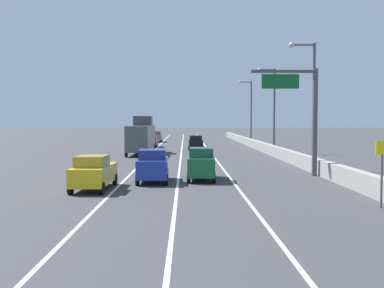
{
  "coord_description": "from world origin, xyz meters",
  "views": [
    {
      "loc": [
        -1.54,
        -5.14,
        3.95
      ],
      "look_at": [
        -0.87,
        40.18,
        1.57
      ],
      "focal_mm": 43.41,
      "sensor_mm": 36.0,
      "label": 1
    }
  ],
  "objects_px": {
    "car_blue_2": "(153,166)",
    "car_yellow_5": "(94,172)",
    "lamp_post_right_fourth": "(249,108)",
    "car_red_0": "(150,140)",
    "lamp_post_right_third": "(272,104)",
    "car_green_3": "(201,164)",
    "car_gray_1": "(156,137)",
    "car_black_4": "(195,143)",
    "overhead_sign_gantry": "(305,108)",
    "speed_advisory_sign": "(382,169)",
    "lamp_post_right_second": "(311,97)",
    "box_truck": "(141,137)"
  },
  "relations": [
    {
      "from": "car_gray_1",
      "to": "car_green_3",
      "type": "xyz_separation_m",
      "value": [
        6.18,
        -51.89,
        0.09
      ]
    },
    {
      "from": "lamp_post_right_fourth",
      "to": "car_yellow_5",
      "type": "bearing_deg",
      "value": -108.1
    },
    {
      "from": "car_blue_2",
      "to": "car_yellow_5",
      "type": "relative_size",
      "value": 0.92
    },
    {
      "from": "lamp_post_right_fourth",
      "to": "car_gray_1",
      "type": "bearing_deg",
      "value": 148.83
    },
    {
      "from": "speed_advisory_sign",
      "to": "box_truck",
      "type": "height_order",
      "value": "box_truck"
    },
    {
      "from": "lamp_post_right_third",
      "to": "car_black_4",
      "type": "distance_m",
      "value": 10.92
    },
    {
      "from": "car_red_0",
      "to": "car_black_4",
      "type": "height_order",
      "value": "car_red_0"
    },
    {
      "from": "car_black_4",
      "to": "car_green_3",
      "type": "bearing_deg",
      "value": -90.5
    },
    {
      "from": "lamp_post_right_fourth",
      "to": "car_black_4",
      "type": "distance_m",
      "value": 17.33
    },
    {
      "from": "car_black_4",
      "to": "box_truck",
      "type": "xyz_separation_m",
      "value": [
        -6.34,
        -5.64,
        1.03
      ]
    },
    {
      "from": "box_truck",
      "to": "overhead_sign_gantry",
      "type": "bearing_deg",
      "value": -57.27
    },
    {
      "from": "car_red_0",
      "to": "box_truck",
      "type": "height_order",
      "value": "box_truck"
    },
    {
      "from": "lamp_post_right_second",
      "to": "car_red_0",
      "type": "distance_m",
      "value": 33.96
    },
    {
      "from": "lamp_post_right_third",
      "to": "car_yellow_5",
      "type": "relative_size",
      "value": 2.16
    },
    {
      "from": "car_red_0",
      "to": "box_truck",
      "type": "relative_size",
      "value": 0.44
    },
    {
      "from": "lamp_post_right_second",
      "to": "car_yellow_5",
      "type": "distance_m",
      "value": 19.02
    },
    {
      "from": "speed_advisory_sign",
      "to": "car_green_3",
      "type": "bearing_deg",
      "value": 128.34
    },
    {
      "from": "speed_advisory_sign",
      "to": "car_blue_2",
      "type": "bearing_deg",
      "value": 140.81
    },
    {
      "from": "car_gray_1",
      "to": "lamp_post_right_second",
      "type": "bearing_deg",
      "value": -71.68
    },
    {
      "from": "overhead_sign_gantry",
      "to": "box_truck",
      "type": "bearing_deg",
      "value": 122.73
    },
    {
      "from": "car_gray_1",
      "to": "car_blue_2",
      "type": "xyz_separation_m",
      "value": [
        3.07,
        -52.82,
        0.07
      ]
    },
    {
      "from": "lamp_post_right_third",
      "to": "car_green_3",
      "type": "height_order",
      "value": "lamp_post_right_third"
    },
    {
      "from": "lamp_post_right_second",
      "to": "car_red_0",
      "type": "height_order",
      "value": "lamp_post_right_second"
    },
    {
      "from": "car_red_0",
      "to": "overhead_sign_gantry",
      "type": "bearing_deg",
      "value": -68.78
    },
    {
      "from": "lamp_post_right_third",
      "to": "lamp_post_right_fourth",
      "type": "distance_m",
      "value": 18.11
    },
    {
      "from": "lamp_post_right_third",
      "to": "car_red_0",
      "type": "xyz_separation_m",
      "value": [
        -15.32,
        12.0,
        -4.75
      ]
    },
    {
      "from": "lamp_post_right_fourth",
      "to": "car_yellow_5",
      "type": "xyz_separation_m",
      "value": [
        -15.28,
        -46.75,
        -4.79
      ]
    },
    {
      "from": "speed_advisory_sign",
      "to": "car_blue_2",
      "type": "xyz_separation_m",
      "value": [
        -10.84,
        8.84,
        -0.73
      ]
    },
    {
      "from": "lamp_post_right_third",
      "to": "car_black_4",
      "type": "height_order",
      "value": "lamp_post_right_third"
    },
    {
      "from": "car_red_0",
      "to": "speed_advisory_sign",
      "type": "bearing_deg",
      "value": -73.38
    },
    {
      "from": "lamp_post_right_third",
      "to": "car_gray_1",
      "type": "distance_m",
      "value": 31.74
    },
    {
      "from": "speed_advisory_sign",
      "to": "lamp_post_right_third",
      "type": "distance_m",
      "value": 34.59
    },
    {
      "from": "car_green_3",
      "to": "lamp_post_right_second",
      "type": "bearing_deg",
      "value": 36.02
    },
    {
      "from": "car_gray_1",
      "to": "car_black_4",
      "type": "bearing_deg",
      "value": -74.59
    },
    {
      "from": "speed_advisory_sign",
      "to": "lamp_post_right_second",
      "type": "bearing_deg",
      "value": 85.97
    },
    {
      "from": "overhead_sign_gantry",
      "to": "car_blue_2",
      "type": "xyz_separation_m",
      "value": [
        -10.4,
        -3.02,
        -3.69
      ]
    },
    {
      "from": "overhead_sign_gantry",
      "to": "car_black_4",
      "type": "height_order",
      "value": "overhead_sign_gantry"
    },
    {
      "from": "lamp_post_right_second",
      "to": "lamp_post_right_fourth",
      "type": "relative_size",
      "value": 1.0
    },
    {
      "from": "overhead_sign_gantry",
      "to": "lamp_post_right_third",
      "type": "xyz_separation_m",
      "value": [
        1.94,
        22.46,
        1.04
      ]
    },
    {
      "from": "car_green_3",
      "to": "car_black_4",
      "type": "xyz_separation_m",
      "value": [
        0.25,
        28.54,
        -0.09
      ]
    },
    {
      "from": "lamp_post_right_fourth",
      "to": "car_blue_2",
      "type": "distance_m",
      "value": 45.51
    },
    {
      "from": "lamp_post_right_fourth",
      "to": "car_yellow_5",
      "type": "distance_m",
      "value": 49.42
    },
    {
      "from": "car_green_3",
      "to": "lamp_post_right_fourth",
      "type": "bearing_deg",
      "value": 78.02
    },
    {
      "from": "speed_advisory_sign",
      "to": "lamp_post_right_third",
      "type": "xyz_separation_m",
      "value": [
        1.5,
        34.32,
        4.01
      ]
    },
    {
      "from": "car_red_0",
      "to": "car_gray_1",
      "type": "distance_m",
      "value": 15.33
    },
    {
      "from": "lamp_post_right_fourth",
      "to": "car_red_0",
      "type": "height_order",
      "value": "lamp_post_right_fourth"
    },
    {
      "from": "car_red_0",
      "to": "car_blue_2",
      "type": "xyz_separation_m",
      "value": [
        2.99,
        -37.48,
        0.02
      ]
    },
    {
      "from": "lamp_post_right_third",
      "to": "box_truck",
      "type": "distance_m",
      "value": 15.85
    },
    {
      "from": "box_truck",
      "to": "car_yellow_5",
      "type": "bearing_deg",
      "value": -90.29
    },
    {
      "from": "overhead_sign_gantry",
      "to": "car_yellow_5",
      "type": "bearing_deg",
      "value": -155.42
    }
  ]
}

